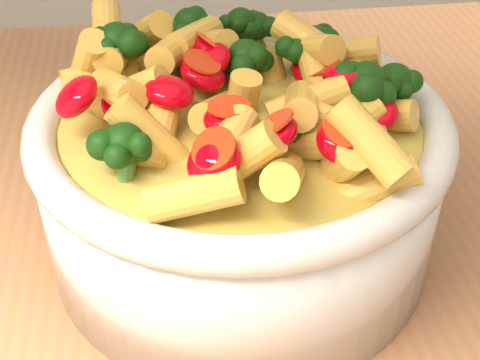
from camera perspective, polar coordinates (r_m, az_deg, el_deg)
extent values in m
cube|color=#AF714B|center=(0.49, 5.12, -6.89)|extent=(1.20, 0.80, 0.04)
cylinder|color=silver|center=(0.44, 0.00, -0.52)|extent=(0.25, 0.25, 0.10)
ellipsoid|color=silver|center=(0.46, 0.00, -3.62)|extent=(0.23, 0.23, 0.04)
torus|color=silver|center=(0.41, 0.00, 5.05)|extent=(0.26, 0.26, 0.02)
ellipsoid|color=#F4D853|center=(0.41, 0.00, 5.05)|extent=(0.22, 0.22, 0.03)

